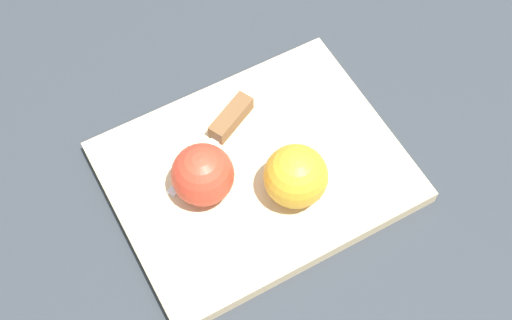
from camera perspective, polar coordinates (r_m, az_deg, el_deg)
name	(u,v)px	position (r m, az deg, el deg)	size (l,w,h in m)	color
ground_plane	(256,176)	(0.93, 0.00, -1.28)	(4.00, 4.00, 0.00)	#282D33
cutting_board	(256,172)	(0.92, 0.00, -0.96)	(0.38, 0.30, 0.02)	#D1B789
apple_half_left	(296,176)	(0.86, 3.21, -1.32)	(0.08, 0.08, 0.08)	gold
apple_half_right	(203,175)	(0.86, -4.27, -1.18)	(0.08, 0.08, 0.08)	red
knife	(228,122)	(0.93, -2.26, 3.07)	(0.16, 0.08, 0.02)	silver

